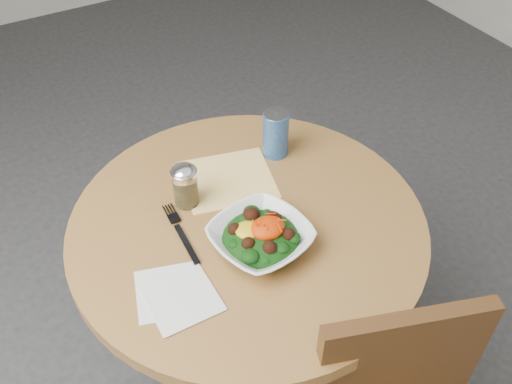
# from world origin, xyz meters

# --- Properties ---
(ground) EXTENTS (6.00, 6.00, 0.00)m
(ground) POSITION_xyz_m (0.00, 0.00, 0.00)
(ground) COLOR #2E2E31
(ground) RESTS_ON ground
(table) EXTENTS (0.90, 0.90, 0.75)m
(table) POSITION_xyz_m (0.00, 0.00, 0.55)
(table) COLOR black
(table) RESTS_ON ground
(cloth_napkin) EXTENTS (0.28, 0.27, 0.00)m
(cloth_napkin) POSITION_xyz_m (0.03, 0.16, 0.75)
(cloth_napkin) COLOR #FFB10D
(cloth_napkin) RESTS_ON table
(paper_napkins) EXTENTS (0.18, 0.20, 0.00)m
(paper_napkins) POSITION_xyz_m (-0.25, -0.12, 0.75)
(paper_napkins) COLOR silver
(paper_napkins) RESTS_ON table
(salad_bowl) EXTENTS (0.27, 0.27, 0.09)m
(salad_bowl) POSITION_xyz_m (-0.01, -0.09, 0.78)
(salad_bowl) COLOR white
(salad_bowl) RESTS_ON table
(fork) EXTENTS (0.04, 0.22, 0.00)m
(fork) POSITION_xyz_m (-0.16, 0.05, 0.76)
(fork) COLOR black
(fork) RESTS_ON table
(spice_shaker) EXTENTS (0.07, 0.07, 0.12)m
(spice_shaker) POSITION_xyz_m (-0.10, 0.13, 0.81)
(spice_shaker) COLOR silver
(spice_shaker) RESTS_ON table
(beverage_can) EXTENTS (0.07, 0.07, 0.14)m
(beverage_can) POSITION_xyz_m (0.20, 0.19, 0.82)
(beverage_can) COLOR navy
(beverage_can) RESTS_ON table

